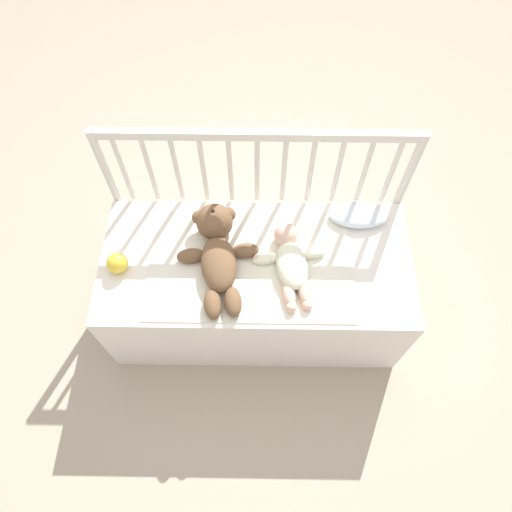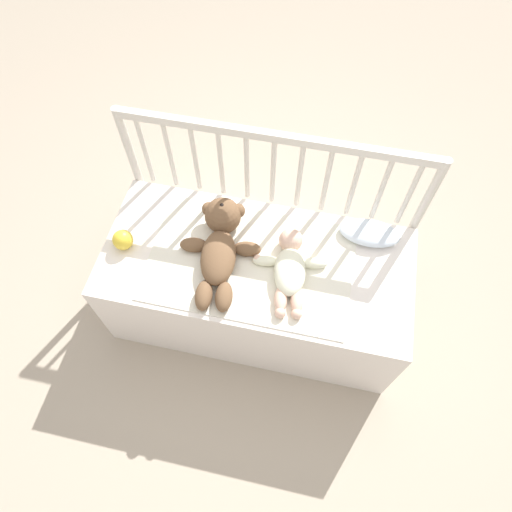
# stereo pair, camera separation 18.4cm
# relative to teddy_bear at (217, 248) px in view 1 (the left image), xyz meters

# --- Properties ---
(ground_plane) EXTENTS (12.00, 12.00, 0.00)m
(ground_plane) POSITION_rel_teddy_bear_xyz_m (0.16, -0.02, -0.55)
(ground_plane) COLOR tan
(crib_mattress) EXTENTS (1.30, 0.60, 0.49)m
(crib_mattress) POSITION_rel_teddy_bear_xyz_m (0.16, -0.02, -0.30)
(crib_mattress) COLOR white
(crib_mattress) RESTS_ON ground_plane
(crib_rail) EXTENTS (1.30, 0.04, 0.89)m
(crib_rail) POSITION_rel_teddy_bear_xyz_m (0.16, 0.30, 0.09)
(crib_rail) COLOR beige
(crib_rail) RESTS_ON ground_plane
(blanket) EXTENTS (0.84, 0.53, 0.01)m
(blanket) POSITION_rel_teddy_bear_xyz_m (0.14, -0.04, -0.06)
(blanket) COLOR silver
(blanket) RESTS_ON crib_mattress
(teddy_bear) EXTENTS (0.35, 0.50, 0.16)m
(teddy_bear) POSITION_rel_teddy_bear_xyz_m (0.00, 0.00, 0.00)
(teddy_bear) COLOR brown
(teddy_bear) RESTS_ON crib_mattress
(baby) EXTENTS (0.31, 0.39, 0.10)m
(baby) POSITION_rel_teddy_bear_xyz_m (0.30, -0.05, -0.02)
(baby) COLOR #EAEACC
(baby) RESTS_ON crib_mattress
(small_pillow) EXTENTS (0.26, 0.14, 0.06)m
(small_pillow) POSITION_rel_teddy_bear_xyz_m (0.60, 0.19, -0.03)
(small_pillow) COLOR silver
(small_pillow) RESTS_ON crib_mattress
(toy_ball) EXTENTS (0.09, 0.09, 0.09)m
(toy_ball) POSITION_rel_teddy_bear_xyz_m (-0.40, -0.07, -0.02)
(toy_ball) COLOR yellow
(toy_ball) RESTS_ON crib_mattress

